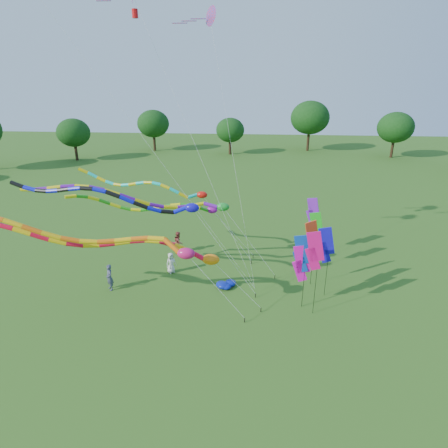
# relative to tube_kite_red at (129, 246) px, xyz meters

# --- Properties ---
(ground) EXTENTS (160.00, 160.00, 0.00)m
(ground) POSITION_rel_tube_kite_red_xyz_m (4.91, -1.41, -4.33)
(ground) COLOR #2A5917
(ground) RESTS_ON ground
(tree_ring) EXTENTS (115.08, 117.72, 9.61)m
(tree_ring) POSITION_rel_tube_kite_red_xyz_m (4.59, -1.05, 1.02)
(tree_ring) COLOR #382314
(tree_ring) RESTS_ON ground
(tube_kite_red) EXTENTS (15.60, 1.80, 6.65)m
(tube_kite_red) POSITION_rel_tube_kite_red_xyz_m (0.00, 0.00, 0.00)
(tube_kite_red) COLOR black
(tube_kite_red) RESTS_ON ground
(tube_kite_orange) EXTENTS (16.71, 1.40, 7.36)m
(tube_kite_orange) POSITION_rel_tube_kite_red_xyz_m (-1.58, -0.85, 0.85)
(tube_kite_orange) COLOR black
(tube_kite_orange) RESTS_ON ground
(tube_kite_purple) EXTENTS (15.76, 2.88, 8.07)m
(tube_kite_purple) POSITION_rel_tube_kite_red_xyz_m (0.47, 2.92, 1.92)
(tube_kite_purple) COLOR black
(tube_kite_purple) RESTS_ON ground
(tube_kite_blue) EXTENTS (14.58, 1.44, 8.24)m
(tube_kite_blue) POSITION_rel_tube_kite_red_xyz_m (-0.45, 1.20, 2.43)
(tube_kite_blue) COLOR black
(tube_kite_blue) RESTS_ON ground
(tube_kite_cyan) EXTENTS (12.72, 1.20, 7.73)m
(tube_kite_cyan) POSITION_rel_tube_kite_red_xyz_m (0.04, 6.54, 1.67)
(tube_kite_cyan) COLOR black
(tube_kite_cyan) RESTS_ON ground
(tube_kite_green) EXTENTS (12.09, 4.79, 6.93)m
(tube_kite_green) POSITION_rel_tube_kite_red_xyz_m (0.74, 5.25, 0.67)
(tube_kite_green) COLOR black
(tube_kite_green) RESTS_ON ground
(delta_kite_high_c) EXTENTS (5.46, 3.90, 17.54)m
(delta_kite_high_c) POSITION_rel_tube_kite_red_xyz_m (4.21, 5.69, 12.53)
(delta_kite_high_c) COLOR black
(delta_kite_high_c) RESTS_ON ground
(banner_pole_magenta_a) EXTENTS (1.16, 0.08, 4.26)m
(banner_pole_magenta_a) POSITION_rel_tube_kite_red_xyz_m (10.14, 1.20, -1.33)
(banner_pole_magenta_a) COLOR black
(banner_pole_magenta_a) RESTS_ON ground
(banner_pole_blue_b) EXTENTS (1.16, 0.16, 4.86)m
(banner_pole_blue_b) POSITION_rel_tube_kite_red_xyz_m (11.78, 2.69, -0.74)
(banner_pole_blue_b) COLOR black
(banner_pole_blue_b) RESTS_ON ground
(banner_pole_green) EXTENTS (1.15, 0.32, 4.44)m
(banner_pole_green) POSITION_rel_tube_kite_red_xyz_m (11.76, 6.68, -1.16)
(banner_pole_green) COLOR black
(banner_pole_green) RESTS_ON ground
(banner_pole_blue_a) EXTENTS (1.16, 0.29, 4.90)m
(banner_pole_blue_a) POSITION_rel_tube_kite_red_xyz_m (10.14, 1.21, -0.70)
(banner_pole_blue_a) COLOR black
(banner_pole_blue_a) RESTS_ON ground
(banner_pole_violet) EXTENTS (1.10, 0.54, 4.79)m
(banner_pole_violet) POSITION_rel_tube_kite_red_xyz_m (11.83, 9.07, -0.81)
(banner_pole_violet) COLOR black
(banner_pole_violet) RESTS_ON ground
(banner_pole_magenta_b) EXTENTS (1.16, 0.24, 5.43)m
(banner_pole_magenta_b) POSITION_rel_tube_kite_red_xyz_m (10.75, 0.56, -0.18)
(banner_pole_magenta_b) COLOR black
(banner_pole_magenta_b) RESTS_ON ground
(banner_pole_red) EXTENTS (1.11, 0.49, 4.82)m
(banner_pole_red) POSITION_rel_tube_kite_red_xyz_m (11.05, 3.89, -0.78)
(banner_pole_red) COLOR black
(banner_pole_red) RESTS_ON ground
(blue_nylon_heap) EXTENTS (1.42, 0.86, 0.42)m
(blue_nylon_heap) POSITION_rel_tube_kite_red_xyz_m (5.35, 3.27, -4.14)
(blue_nylon_heap) COLOR #0B1C98
(blue_nylon_heap) RESTS_ON ground
(person_a) EXTENTS (0.91, 0.87, 1.57)m
(person_a) POSITION_rel_tube_kite_red_xyz_m (1.24, 4.85, -3.55)
(person_a) COLOR silver
(person_a) RESTS_ON ground
(person_b) EXTENTS (0.77, 0.80, 1.85)m
(person_b) POSITION_rel_tube_kite_red_xyz_m (-2.37, 2.12, -3.41)
(person_b) COLOR #42445C
(person_b) RESTS_ON ground
(person_c) EXTENTS (0.75, 0.93, 1.83)m
(person_c) POSITION_rel_tube_kite_red_xyz_m (1.11, 8.27, -3.42)
(person_c) COLOR #9A4038
(person_c) RESTS_ON ground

